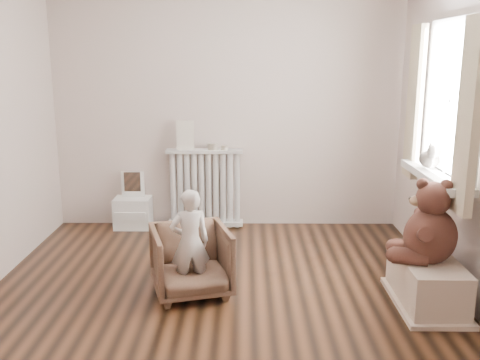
{
  "coord_description": "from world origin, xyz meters",
  "views": [
    {
      "loc": [
        0.19,
        -3.77,
        1.78
      ],
      "look_at": [
        0.15,
        0.45,
        0.8
      ],
      "focal_mm": 40.0,
      "sensor_mm": 36.0,
      "label": 1
    }
  ],
  "objects_px": {
    "teddy_bear": "(432,218)",
    "plush_cat": "(430,157)",
    "radiator": "(205,191)",
    "armchair": "(191,261)",
    "toy_bench": "(427,279)",
    "child": "(190,243)",
    "toy_vanity": "(133,202)"
  },
  "relations": [
    {
      "from": "teddy_bear",
      "to": "plush_cat",
      "type": "distance_m",
      "value": 0.7
    },
    {
      "from": "armchair",
      "to": "toy_bench",
      "type": "relative_size",
      "value": 0.78
    },
    {
      "from": "teddy_bear",
      "to": "child",
      "type": "bearing_deg",
      "value": -170.99
    },
    {
      "from": "child",
      "to": "teddy_bear",
      "type": "height_order",
      "value": "teddy_bear"
    },
    {
      "from": "toy_vanity",
      "to": "plush_cat",
      "type": "bearing_deg",
      "value": -24.75
    },
    {
      "from": "toy_vanity",
      "to": "armchair",
      "type": "height_order",
      "value": "toy_vanity"
    },
    {
      "from": "radiator",
      "to": "toy_vanity",
      "type": "height_order",
      "value": "radiator"
    },
    {
      "from": "radiator",
      "to": "toy_bench",
      "type": "relative_size",
      "value": 1.12
    },
    {
      "from": "armchair",
      "to": "toy_bench",
      "type": "bearing_deg",
      "value": -21.93
    },
    {
      "from": "plush_cat",
      "to": "radiator",
      "type": "bearing_deg",
      "value": 156.38
    },
    {
      "from": "child",
      "to": "plush_cat",
      "type": "relative_size",
      "value": 3.25
    },
    {
      "from": "radiator",
      "to": "toy_vanity",
      "type": "bearing_deg",
      "value": -177.76
    },
    {
      "from": "radiator",
      "to": "armchair",
      "type": "xyz_separation_m",
      "value": [
        0.01,
        -1.64,
        -0.13
      ]
    },
    {
      "from": "radiator",
      "to": "teddy_bear",
      "type": "distance_m",
      "value": 2.55
    },
    {
      "from": "radiator",
      "to": "armchair",
      "type": "height_order",
      "value": "radiator"
    },
    {
      "from": "armchair",
      "to": "toy_bench",
      "type": "xyz_separation_m",
      "value": [
        1.74,
        -0.17,
        -0.06
      ]
    },
    {
      "from": "toy_vanity",
      "to": "armchair",
      "type": "xyz_separation_m",
      "value": [
        0.78,
        -1.61,
        -0.01
      ]
    },
    {
      "from": "armchair",
      "to": "radiator",
      "type": "bearing_deg",
      "value": 74.05
    },
    {
      "from": "toy_vanity",
      "to": "child",
      "type": "distance_m",
      "value": 1.84
    },
    {
      "from": "toy_vanity",
      "to": "teddy_bear",
      "type": "bearing_deg",
      "value": -36.05
    },
    {
      "from": "radiator",
      "to": "plush_cat",
      "type": "xyz_separation_m",
      "value": [
        1.89,
        -1.25,
        0.61
      ]
    },
    {
      "from": "armchair",
      "to": "plush_cat",
      "type": "relative_size",
      "value": 2.3
    },
    {
      "from": "child",
      "to": "teddy_bear",
      "type": "xyz_separation_m",
      "value": [
        1.72,
        -0.16,
        0.24
      ]
    },
    {
      "from": "toy_vanity",
      "to": "child",
      "type": "relative_size",
      "value": 0.73
    },
    {
      "from": "radiator",
      "to": "plush_cat",
      "type": "height_order",
      "value": "plush_cat"
    },
    {
      "from": "child",
      "to": "teddy_bear",
      "type": "relative_size",
      "value": 1.37
    },
    {
      "from": "toy_vanity",
      "to": "armchair",
      "type": "distance_m",
      "value": 1.79
    },
    {
      "from": "radiator",
      "to": "plush_cat",
      "type": "distance_m",
      "value": 2.35
    },
    {
      "from": "radiator",
      "to": "teddy_bear",
      "type": "height_order",
      "value": "teddy_bear"
    },
    {
      "from": "radiator",
      "to": "toy_bench",
      "type": "height_order",
      "value": "radiator"
    },
    {
      "from": "plush_cat",
      "to": "teddy_bear",
      "type": "bearing_deg",
      "value": -94.89
    },
    {
      "from": "armchair",
      "to": "plush_cat",
      "type": "bearing_deg",
      "value": -4.71
    }
  ]
}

